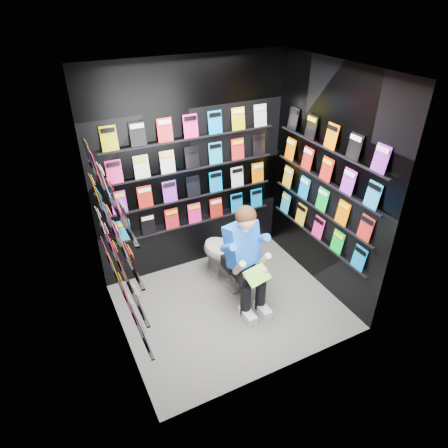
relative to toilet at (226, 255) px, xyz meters
name	(u,v)px	position (x,y,z in m)	size (l,w,h in m)	color
floor	(230,306)	(-0.18, -0.47, -0.37)	(2.40, 2.40, 0.00)	#5D5D5B
ceiling	(232,71)	(-0.18, -0.47, 2.23)	(2.40, 2.40, 0.00)	white
wall_back	(192,172)	(-0.18, 0.53, 0.93)	(2.40, 0.04, 2.60)	black
wall_front	(289,263)	(-0.18, -1.47, 0.93)	(2.40, 0.04, 2.60)	black
wall_left	(110,239)	(-1.38, -0.47, 0.93)	(0.04, 2.00, 2.60)	black
wall_right	(327,185)	(1.02, -0.47, 0.93)	(0.04, 2.00, 2.60)	black
comics_back	(193,172)	(-0.18, 0.50, 0.94)	(2.10, 0.06, 1.37)	red
comics_left	(113,237)	(-1.35, -0.47, 0.94)	(0.06, 1.70, 1.37)	red
comics_right	(325,185)	(0.99, -0.47, 0.94)	(0.06, 1.70, 1.37)	red
toilet	(226,255)	(0.00, 0.00, 0.00)	(0.42, 0.75, 0.73)	white
longbox	(236,270)	(0.12, -0.04, -0.23)	(0.19, 0.35, 0.27)	white
longbox_lid	(236,260)	(0.12, -0.04, -0.09)	(0.21, 0.37, 0.03)	white
reader	(242,244)	(0.00, -0.38, 0.39)	(0.50, 0.74, 1.35)	blue
held_comic	(257,275)	(0.00, -0.73, 0.21)	(0.28, 0.01, 0.20)	green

